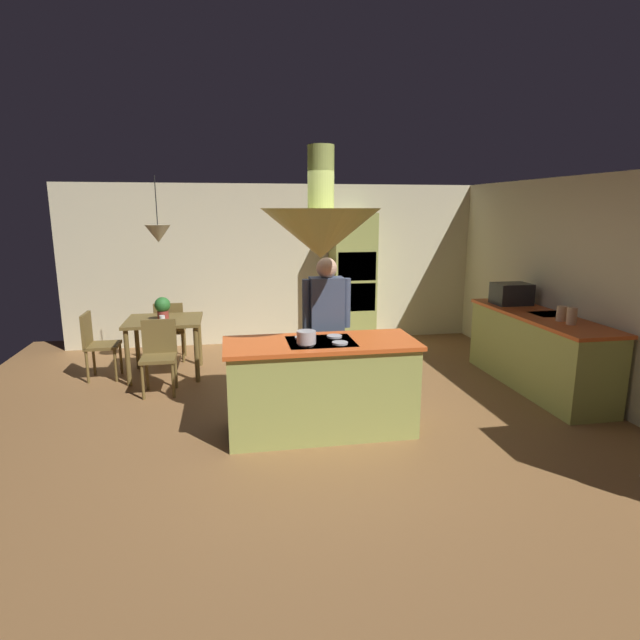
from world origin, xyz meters
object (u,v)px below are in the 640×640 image
(dining_table, at_px, (164,328))
(person_at_island, at_px, (326,323))
(kitchen_island, at_px, (321,386))
(chair_facing_island, at_px, (159,351))
(oven_tower, at_px, (352,280))
(canister_flour, at_px, (572,316))
(cooking_pot_on_cooktop, at_px, (306,337))
(potted_plant_on_table, at_px, (163,307))
(cup_on_table, at_px, (162,319))
(chair_at_corner, at_px, (96,341))
(chair_by_back_wall, at_px, (170,327))
(canister_sugar, at_px, (561,314))
(microwave_on_counter, at_px, (512,294))

(dining_table, relative_size, person_at_island, 0.57)
(kitchen_island, height_order, chair_facing_island, kitchen_island)
(oven_tower, height_order, dining_table, oven_tower)
(dining_table, xyz_separation_m, canister_flour, (4.54, -1.86, 0.37))
(chair_facing_island, distance_m, cooking_pot_on_cooktop, 2.27)
(chair_facing_island, height_order, cooking_pot_on_cooktop, cooking_pot_on_cooktop)
(kitchen_island, distance_m, potted_plant_on_table, 2.70)
(cup_on_table, relative_size, cooking_pot_on_cooktop, 0.50)
(cooking_pot_on_cooktop, bearing_deg, oven_tower, 69.52)
(person_at_island, bearing_deg, dining_table, 142.47)
(kitchen_island, relative_size, dining_table, 1.95)
(chair_at_corner, bearing_deg, cooking_pot_on_cooktop, -132.94)
(chair_by_back_wall, xyz_separation_m, cooking_pot_on_cooktop, (1.54, -2.87, 0.50))
(oven_tower, distance_m, cup_on_table, 3.11)
(chair_by_back_wall, relative_size, cup_on_table, 9.67)
(kitchen_island, height_order, cup_on_table, kitchen_island)
(chair_at_corner, bearing_deg, oven_tower, -72.64)
(canister_flour, bearing_deg, cup_on_table, 159.96)
(kitchen_island, height_order, dining_table, kitchen_island)
(person_at_island, bearing_deg, chair_by_back_wall, 132.03)
(cup_on_table, height_order, canister_flour, canister_flour)
(canister_sugar, bearing_deg, canister_flour, -90.00)
(person_at_island, relative_size, cooking_pot_on_cooktop, 9.23)
(dining_table, height_order, cup_on_table, cup_on_table)
(dining_table, bearing_deg, cooking_pot_on_cooktop, -55.37)
(kitchen_island, bearing_deg, cup_on_table, 131.86)
(canister_sugar, bearing_deg, potted_plant_on_table, 160.24)
(microwave_on_counter, bearing_deg, chair_at_corner, 173.41)
(canister_flour, height_order, microwave_on_counter, microwave_on_counter)
(chair_facing_island, bearing_deg, canister_sugar, -12.93)
(oven_tower, xyz_separation_m, canister_sugar, (1.74, -2.83, -0.04))
(chair_by_back_wall, distance_m, cup_on_table, 0.90)
(oven_tower, distance_m, cooking_pot_on_cooktop, 3.60)
(oven_tower, relative_size, cooking_pot_on_cooktop, 11.69)
(chair_facing_island, bearing_deg, potted_plant_on_table, 89.89)
(chair_at_corner, xyz_separation_m, cup_on_table, (0.86, -0.21, 0.30))
(oven_tower, relative_size, dining_table, 2.20)
(dining_table, bearing_deg, chair_facing_island, -90.00)
(canister_flour, xyz_separation_m, cooking_pot_on_cooktop, (-3.00, -0.37, -0.02))
(kitchen_island, xyz_separation_m, canister_flour, (2.84, 0.24, 0.55))
(cup_on_table, bearing_deg, chair_at_corner, 166.30)
(potted_plant_on_table, bearing_deg, cooking_pot_on_cooktop, -54.74)
(kitchen_island, xyz_separation_m, potted_plant_on_table, (-1.70, 2.05, 0.46))
(chair_by_back_wall, bearing_deg, cooking_pot_on_cooktop, 118.20)
(kitchen_island, relative_size, chair_facing_island, 2.14)
(chair_by_back_wall, xyz_separation_m, canister_flour, (4.54, -2.51, 0.51))
(chair_by_back_wall, distance_m, canister_sugar, 5.13)
(canister_sugar, bearing_deg, microwave_on_counter, 90.00)
(canister_flour, xyz_separation_m, canister_sugar, (0.00, 0.18, -0.01))
(chair_at_corner, bearing_deg, cup_on_table, -103.70)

